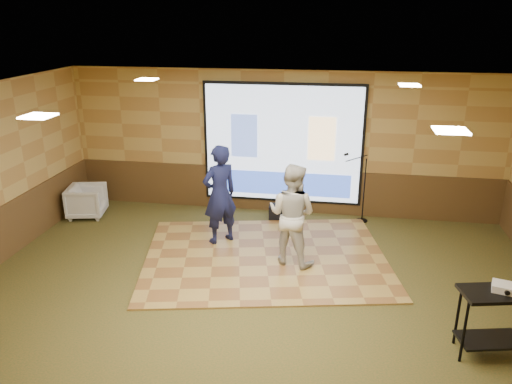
% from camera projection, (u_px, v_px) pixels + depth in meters
% --- Properties ---
extents(ground, '(9.00, 9.00, 0.00)m').
position_uv_depth(ground, '(255.00, 295.00, 7.61)').
color(ground, '#2C3C1B').
rests_on(ground, ground).
extents(room_shell, '(9.04, 7.04, 3.02)m').
position_uv_depth(room_shell, '(255.00, 163.00, 6.91)').
color(room_shell, tan).
rests_on(room_shell, ground).
extents(wainscot_back, '(9.00, 0.04, 0.95)m').
position_uv_depth(wainscot_back, '(282.00, 190.00, 10.68)').
color(wainscot_back, '#50391A').
rests_on(wainscot_back, ground).
extents(projector_screen, '(3.32, 0.06, 2.52)m').
position_uv_depth(projector_screen, '(282.00, 145.00, 10.31)').
color(projector_screen, black).
rests_on(projector_screen, room_shell).
extents(downlight_nw, '(0.32, 0.32, 0.02)m').
position_uv_depth(downlight_nw, '(147.00, 79.00, 8.62)').
color(downlight_nw, '#FFE6BF').
rests_on(downlight_nw, room_shell).
extents(downlight_ne, '(0.32, 0.32, 0.02)m').
position_uv_depth(downlight_ne, '(410.00, 85.00, 7.94)').
color(downlight_ne, '#FFE6BF').
rests_on(downlight_ne, room_shell).
extents(downlight_sw, '(0.32, 0.32, 0.02)m').
position_uv_depth(downlight_sw, '(38.00, 116.00, 5.56)').
color(downlight_sw, '#FFE6BF').
rests_on(downlight_sw, room_shell).
extents(downlight_se, '(0.32, 0.32, 0.02)m').
position_uv_depth(downlight_se, '(451.00, 130.00, 4.88)').
color(downlight_se, '#FFE6BF').
rests_on(downlight_se, room_shell).
extents(dance_floor, '(4.74, 3.97, 0.03)m').
position_uv_depth(dance_floor, '(266.00, 257.00, 8.76)').
color(dance_floor, '#A27F3B').
rests_on(dance_floor, ground).
extents(player_left, '(0.79, 0.78, 1.85)m').
position_uv_depth(player_left, '(220.00, 195.00, 9.03)').
color(player_left, '#14183F').
rests_on(player_left, dance_floor).
extents(player_right, '(1.02, 0.91, 1.74)m').
position_uv_depth(player_right, '(292.00, 214.00, 8.28)').
color(player_right, beige).
rests_on(player_right, dance_floor).
extents(av_table, '(0.87, 0.46, 0.91)m').
position_uv_depth(av_table, '(495.00, 312.00, 6.06)').
color(av_table, black).
rests_on(av_table, ground).
extents(projector, '(0.32, 0.29, 0.09)m').
position_uv_depth(projector, '(504.00, 287.00, 5.97)').
color(projector, white).
rests_on(projector, av_table).
extents(mic_stand, '(0.57, 0.23, 1.44)m').
position_uv_depth(mic_stand, '(361.00, 198.00, 10.16)').
color(mic_stand, black).
rests_on(mic_stand, ground).
extents(banquet_chair, '(0.87, 0.85, 0.67)m').
position_uv_depth(banquet_chair, '(87.00, 201.00, 10.45)').
color(banquet_chair, gray).
rests_on(banquet_chair, ground).
extents(duffel_bag, '(0.49, 0.35, 0.29)m').
position_uv_depth(duffel_bag, '(281.00, 212.00, 10.39)').
color(duffel_bag, black).
rests_on(duffel_bag, ground).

